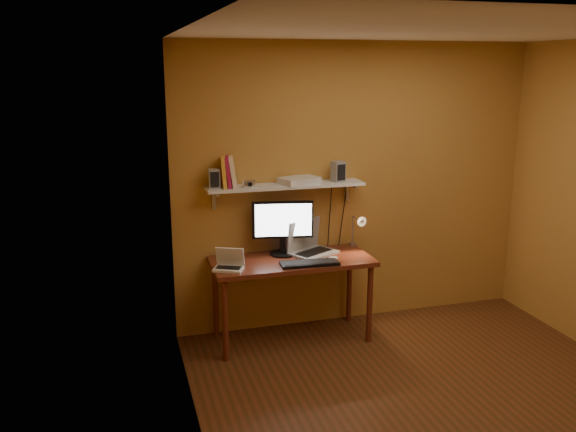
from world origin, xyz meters
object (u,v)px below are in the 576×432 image
object	(u,v)px
router	(299,180)
wall_shelf	(286,186)
desk	(292,268)
netbook	(229,263)
keyboard	(310,263)
monitor	(283,225)
speaker_right	(338,172)
desk_lamp	(358,227)
mouse	(333,258)
speaker_left	(214,179)
laptop	(309,244)
shelf_camera	(249,184)

from	to	relation	value
router	wall_shelf	bearing A→B (deg)	-176.30
desk	wall_shelf	bearing A→B (deg)	90.00
netbook	keyboard	distance (m)	0.68
monitor	speaker_right	world-z (taller)	speaker_right
netbook	desk_lamp	size ratio (longest dim) A/B	0.77
desk	wall_shelf	distance (m)	0.72
mouse	router	size ratio (longest dim) A/B	0.28
desk	speaker_right	xyz separation A→B (m)	(0.48, 0.19, 0.80)
wall_shelf	speaker_left	bearing A→B (deg)	-179.69
desk	monitor	xyz separation A→B (m)	(-0.04, 0.15, 0.36)
desk	wall_shelf	size ratio (longest dim) A/B	1.00
desk_lamp	speaker_left	bearing A→B (deg)	177.13
monitor	laptop	xyz separation A→B (m)	(0.24, -0.01, -0.20)
monitor	shelf_camera	world-z (taller)	shelf_camera
laptop	router	xyz separation A→B (m)	(-0.08, 0.07, 0.58)
speaker_left	desk	bearing A→B (deg)	-12.11
netbook	desk_lamp	distance (m)	1.26
keyboard	shelf_camera	world-z (taller)	shelf_camera
speaker_right	router	world-z (taller)	speaker_right
shelf_camera	laptop	bearing A→B (deg)	-0.37
monitor	router	xyz separation A→B (m)	(0.17, 0.06, 0.38)
monitor	router	size ratio (longest dim) A/B	1.61
laptop	shelf_camera	bearing A→B (deg)	150.05
shelf_camera	router	size ratio (longest dim) A/B	0.34
laptop	shelf_camera	size ratio (longest dim) A/B	4.33
monitor	desk_lamp	distance (m)	0.71
laptop	speaker_right	distance (m)	0.70
netbook	router	size ratio (longest dim) A/B	0.87
keyboard	speaker_right	size ratio (longest dim) A/B	2.71
shelf_camera	wall_shelf	bearing A→B (deg)	9.47
monitor	speaker_left	size ratio (longest dim) A/B	3.22
laptop	mouse	world-z (taller)	laptop
keyboard	mouse	distance (m)	0.24
desk_lamp	speaker_left	xyz separation A→B (m)	(-1.29, 0.06, 0.50)
wall_shelf	router	distance (m)	0.13
laptop	keyboard	xyz separation A→B (m)	(-0.10, -0.33, -0.06)
laptop	speaker_left	bearing A→B (deg)	146.48
desk	shelf_camera	xyz separation A→B (m)	(-0.34, 0.14, 0.74)
mouse	desk_lamp	xyz separation A→B (m)	(0.33, 0.26, 0.19)
speaker_left	wall_shelf	bearing A→B (deg)	5.12
keyboard	laptop	bearing A→B (deg)	77.09
netbook	speaker_left	distance (m)	0.72
shelf_camera	speaker_left	bearing A→B (deg)	169.38
desk_lamp	shelf_camera	xyz separation A→B (m)	(-1.00, 0.01, 0.45)
wall_shelf	shelf_camera	bearing A→B (deg)	-170.53
netbook	keyboard	world-z (taller)	netbook
keyboard	shelf_camera	bearing A→B (deg)	147.59
monitor	netbook	distance (m)	0.63
monitor	laptop	world-z (taller)	monitor
wall_shelf	laptop	xyz separation A→B (m)	(0.20, -0.06, -0.53)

